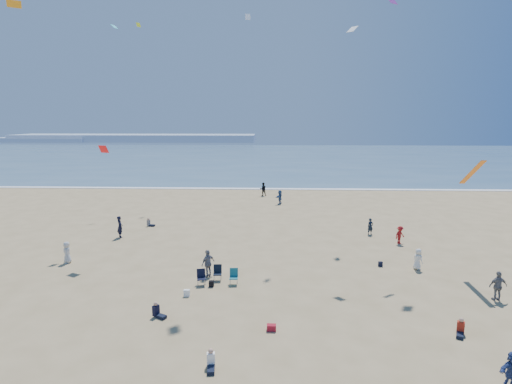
{
  "coord_description": "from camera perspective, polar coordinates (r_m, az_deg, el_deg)",
  "views": [
    {
      "loc": [
        2.83,
        -13.24,
        10.25
      ],
      "look_at": [
        2.0,
        8.0,
        6.35
      ],
      "focal_mm": 28.0,
      "sensor_mm": 36.0,
      "label": 1
    }
  ],
  "objects": [
    {
      "name": "ocean",
      "position": [
        108.76,
        0.75,
        5.01
      ],
      "size": [
        220.0,
        100.0,
        0.06
      ],
      "primitive_type": "cube",
      "color": "#476B84",
      "rests_on": "ground"
    },
    {
      "name": "surf_line",
      "position": [
        59.2,
        -0.53,
        0.47
      ],
      "size": [
        220.0,
        1.2,
        0.08
      ],
      "primitive_type": "cube",
      "color": "white",
      "rests_on": "ground"
    },
    {
      "name": "headland_far",
      "position": [
        193.91,
        -16.81,
        7.4
      ],
      "size": [
        110.0,
        20.0,
        3.2
      ],
      "primitive_type": "cube",
      "color": "#7A8EA8",
      "rests_on": "ground"
    },
    {
      "name": "headland_near",
      "position": [
        205.99,
        -27.91,
        6.63
      ],
      "size": [
        40.0,
        14.0,
        2.0
      ],
      "primitive_type": "cube",
      "color": "#7A8EA8",
      "rests_on": "ground"
    },
    {
      "name": "standing_flyers",
      "position": [
        30.02,
        8.24,
        -7.96
      ],
      "size": [
        28.56,
        50.12,
        1.92
      ],
      "color": "silver",
      "rests_on": "ground"
    },
    {
      "name": "seated_group",
      "position": [
        21.67,
        -3.51,
        -16.59
      ],
      "size": [
        21.96,
        31.26,
        0.84
      ],
      "color": "white",
      "rests_on": "ground"
    },
    {
      "name": "chair_cluster",
      "position": [
        25.79,
        -5.52,
        -11.86
      ],
      "size": [
        2.68,
        1.49,
        1.0
      ],
      "color": "black",
      "rests_on": "ground"
    },
    {
      "name": "white_tote",
      "position": [
        24.45,
        -9.87,
        -14.02
      ],
      "size": [
        0.35,
        0.2,
        0.4
      ],
      "primitive_type": "cube",
      "color": "white",
      "rests_on": "ground"
    },
    {
      "name": "black_backpack",
      "position": [
        25.52,
        -6.39,
        -12.88
      ],
      "size": [
        0.3,
        0.22,
        0.38
      ],
      "primitive_type": "cube",
      "color": "black",
      "rests_on": "ground"
    },
    {
      "name": "cooler",
      "position": [
        20.71,
        2.22,
        -18.79
      ],
      "size": [
        0.45,
        0.3,
        0.3
      ],
      "primitive_type": "cube",
      "color": "maroon",
      "rests_on": "ground"
    },
    {
      "name": "navy_bag",
      "position": [
        29.9,
        17.35,
        -9.79
      ],
      "size": [
        0.28,
        0.18,
        0.34
      ],
      "primitive_type": "cube",
      "color": "black",
      "rests_on": "ground"
    },
    {
      "name": "kites_aloft",
      "position": [
        27.41,
        17.49,
        20.91
      ],
      "size": [
        40.68,
        46.38,
        28.79
      ],
      "color": "#ED5E94",
      "rests_on": "ground"
    }
  ]
}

